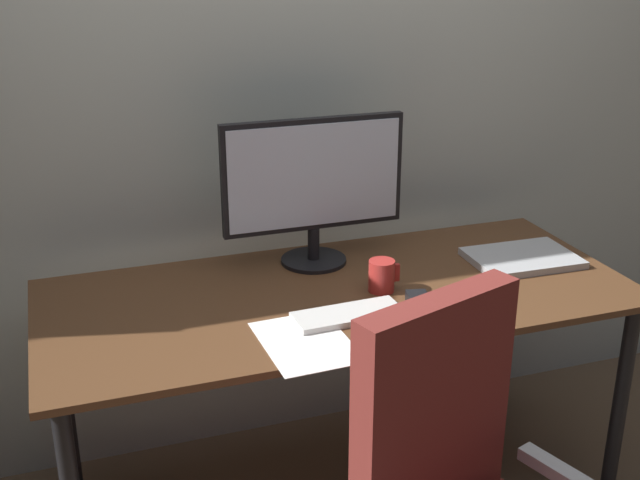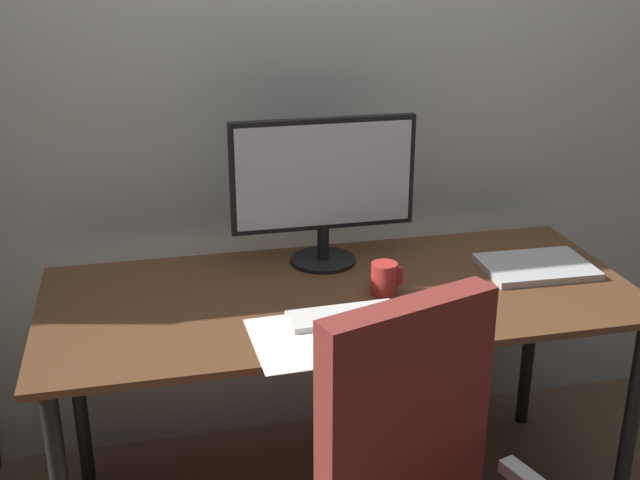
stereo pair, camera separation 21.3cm
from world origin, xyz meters
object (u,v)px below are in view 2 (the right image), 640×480
Objects in this scene: desk at (341,317)px; coffee_mug at (384,278)px; keyboard at (343,316)px; laptop at (536,267)px; mouse at (418,306)px; monitor at (325,182)px.

coffee_mug is at bearing -17.98° from desk.
coffee_mug is at bearing 38.66° from keyboard.
keyboard is 3.18× the size of coffee_mug.
keyboard is 0.91× the size of laptop.
mouse is at bearing -155.38° from laptop.
monitor is (0.00, 0.22, 0.34)m from desk.
mouse is 0.30× the size of laptop.
mouse is (0.20, -0.00, 0.01)m from keyboard.
keyboard reaches higher than desk.
keyboard is at bearing -139.08° from coffee_mug.
laptop is at bearing 36.37° from mouse.
mouse is at bearing -67.48° from monitor.
monitor is 0.35m from coffee_mug.
monitor is at bearing 112.90° from coffee_mug.
monitor reaches higher than mouse.
desk is 0.40m from monitor.
laptop is at bearing 1.73° from desk.
desk is 18.26× the size of coffee_mug.
monitor is 1.73× the size of laptop.
desk is 5.74× the size of keyboard.
laptop is (0.61, 0.02, 0.09)m from desk.
monitor reaches higher than desk.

